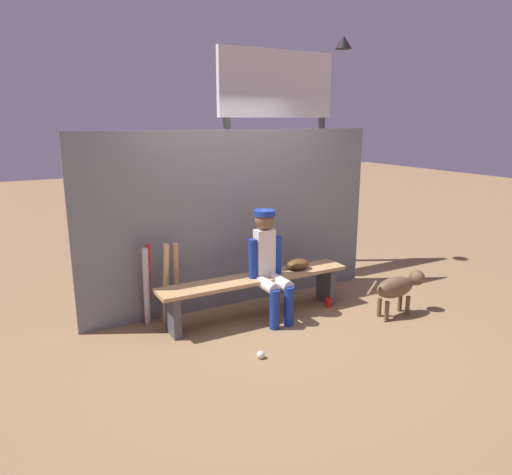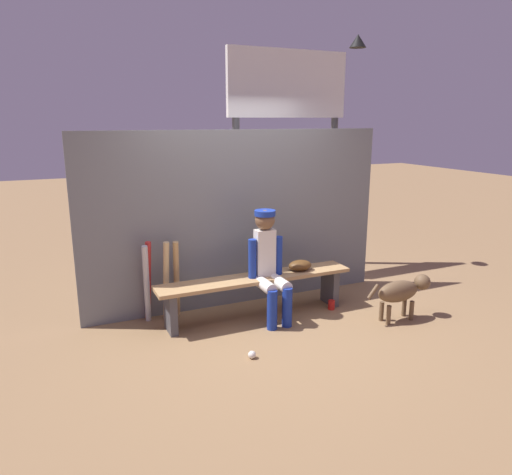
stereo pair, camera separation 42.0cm
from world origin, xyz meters
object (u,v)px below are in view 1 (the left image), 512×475
at_px(player_seated, 269,261).
at_px(dog, 399,287).
at_px(baseball, 261,355).
at_px(scoreboard, 281,109).
at_px(baseball_glove, 298,264).
at_px(dugout_bench, 256,286).
at_px(cup_on_bench, 275,269).
at_px(bat_wood_tan, 176,281).
at_px(bat_aluminum_silver, 146,287).
at_px(bat_wood_natural, 166,284).
at_px(bat_aluminum_red, 147,284).
at_px(cup_on_ground, 329,302).

xyz_separation_m(player_seated, dog, (1.34, -0.63, -0.33)).
height_order(baseball, scoreboard, scoreboard).
bearing_deg(dog, baseball_glove, 140.24).
bearing_deg(player_seated, dugout_bench, 134.04).
height_order(cup_on_bench, scoreboard, scoreboard).
distance_m(baseball, dog, 1.91).
bearing_deg(player_seated, baseball, -125.14).
distance_m(bat_wood_tan, scoreboard, 2.95).
bearing_deg(bat_aluminum_silver, dog, -22.18).
distance_m(baseball_glove, bat_aluminum_silver, 1.75).
xyz_separation_m(bat_aluminum_silver, baseball, (0.72, -1.21, -0.41)).
bearing_deg(scoreboard, baseball, -124.99).
bearing_deg(bat_wood_natural, bat_aluminum_red, 161.22).
xyz_separation_m(player_seated, cup_on_bench, (0.14, 0.11, -0.14)).
xyz_separation_m(dugout_bench, bat_wood_tan, (-0.81, 0.35, 0.08)).
bearing_deg(bat_wood_tan, dog, -25.77).
height_order(dugout_bench, cup_on_ground, dugout_bench).
xyz_separation_m(bat_aluminum_silver, dog, (2.60, -1.06, -0.11)).
distance_m(player_seated, cup_on_bench, 0.23).
height_order(baseball_glove, cup_on_bench, baseball_glove).
height_order(baseball, cup_on_bench, cup_on_bench).
bearing_deg(dugout_bench, dog, -27.00).
distance_m(player_seated, dog, 1.52).
height_order(dugout_bench, bat_wood_tan, bat_wood_tan).
distance_m(bat_wood_natural, bat_aluminum_silver, 0.21).
distance_m(cup_on_ground, dog, 0.83).
bearing_deg(bat_aluminum_silver, dugout_bench, -15.66).
bearing_deg(dugout_bench, player_seated, -45.96).
bearing_deg(scoreboard, player_seated, -124.91).
bearing_deg(bat_wood_tan, baseball, -73.00).
bearing_deg(baseball, scoreboard, 55.01).
distance_m(player_seated, bat_wood_tan, 1.06).
distance_m(baseball_glove, scoreboard, 2.38).
height_order(baseball_glove, dog, baseball_glove).
distance_m(baseball_glove, bat_wood_natural, 1.54).
bearing_deg(baseball_glove, bat_aluminum_red, 167.39).
height_order(dugout_bench, player_seated, player_seated).
height_order(scoreboard, dog, scoreboard).
xyz_separation_m(cup_on_bench, scoreboard, (0.94, 1.44, 1.79)).
bearing_deg(player_seated, cup_on_ground, -4.65).
bearing_deg(baseball, baseball_glove, 41.54).
bearing_deg(bat_wood_natural, scoreboard, 27.84).
bearing_deg(bat_aluminum_silver, scoreboard, 25.47).
relative_size(bat_wood_natural, bat_aluminum_silver, 1.02).
relative_size(player_seated, bat_aluminum_silver, 1.36).
xyz_separation_m(player_seated, baseball, (-0.54, -0.77, -0.63)).
relative_size(bat_aluminum_silver, baseball, 12.14).
distance_m(cup_on_bench, scoreboard, 2.48).
height_order(player_seated, bat_wood_tan, player_seated).
relative_size(bat_wood_tan, cup_on_ground, 8.19).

